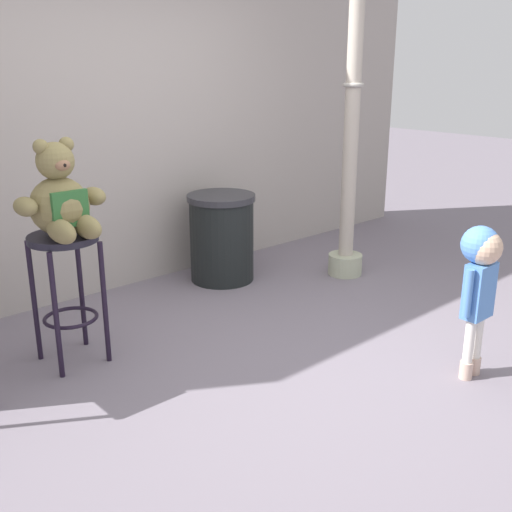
{
  "coord_description": "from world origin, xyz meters",
  "views": [
    {
      "loc": [
        -2.37,
        -2.39,
        1.8
      ],
      "look_at": [
        -0.08,
        0.18,
        0.69
      ],
      "focal_mm": 42.98,
      "sensor_mm": 36.0,
      "label": 1
    }
  ],
  "objects_px": {
    "teddy_bear": "(61,201)",
    "lamppost": "(350,149)",
    "child_walking": "(480,270)",
    "bar_stool_with_teddy": "(66,272)",
    "trash_bin": "(222,237)"
  },
  "relations": [
    {
      "from": "teddy_bear",
      "to": "lamppost",
      "type": "bearing_deg",
      "value": -1.01
    },
    {
      "from": "child_walking",
      "to": "lamppost",
      "type": "distance_m",
      "value": 1.93
    },
    {
      "from": "bar_stool_with_teddy",
      "to": "trash_bin",
      "type": "xyz_separation_m",
      "value": [
        1.63,
        0.54,
        -0.21
      ]
    },
    {
      "from": "teddy_bear",
      "to": "lamppost",
      "type": "relative_size",
      "value": 0.2
    },
    {
      "from": "teddy_bear",
      "to": "trash_bin",
      "type": "bearing_deg",
      "value": 19.33
    },
    {
      "from": "teddy_bear",
      "to": "trash_bin",
      "type": "xyz_separation_m",
      "value": [
        1.63,
        0.57,
        -0.65
      ]
    },
    {
      "from": "trash_bin",
      "to": "teddy_bear",
      "type": "bearing_deg",
      "value": -160.67
    },
    {
      "from": "bar_stool_with_teddy",
      "to": "lamppost",
      "type": "distance_m",
      "value": 2.56
    },
    {
      "from": "bar_stool_with_teddy",
      "to": "teddy_bear",
      "type": "xyz_separation_m",
      "value": [
        0.0,
        -0.03,
        0.44
      ]
    },
    {
      "from": "lamppost",
      "to": "bar_stool_with_teddy",
      "type": "bearing_deg",
      "value": 178.36
    },
    {
      "from": "teddy_bear",
      "to": "trash_bin",
      "type": "distance_m",
      "value": 1.84
    },
    {
      "from": "child_walking",
      "to": "trash_bin",
      "type": "relative_size",
      "value": 1.24
    },
    {
      "from": "bar_stool_with_teddy",
      "to": "lamppost",
      "type": "xyz_separation_m",
      "value": [
        2.51,
        -0.07,
        0.51
      ]
    },
    {
      "from": "teddy_bear",
      "to": "child_walking",
      "type": "relative_size",
      "value": 0.62
    },
    {
      "from": "trash_bin",
      "to": "bar_stool_with_teddy",
      "type": "bearing_deg",
      "value": -161.54
    }
  ]
}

